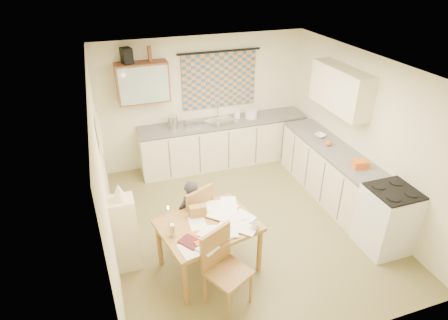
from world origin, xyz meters
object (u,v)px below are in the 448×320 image
object	(u,v)px
chair_far	(193,224)
person	(191,214)
dining_table	(209,246)
counter_back	(224,143)
counter_right	(338,179)
shelf_stand	(126,233)
stove	(387,219)

from	to	relation	value
chair_far	person	size ratio (longest dim) A/B	0.92
dining_table	chair_far	distance (m)	0.61
counter_back	counter_right	world-z (taller)	same
counter_right	shelf_stand	size ratio (longest dim) A/B	2.68
counter_right	shelf_stand	distance (m)	3.56
counter_back	shelf_stand	world-z (taller)	shelf_stand
shelf_stand	chair_far	bearing A→B (deg)	11.76
dining_table	stove	bearing A→B (deg)	-21.57
counter_back	stove	size ratio (longest dim) A/B	3.35
stove	counter_back	bearing A→B (deg)	114.31
counter_right	chair_far	size ratio (longest dim) A/B	2.94
counter_back	shelf_stand	size ratio (longest dim) A/B	3.00
counter_right	stove	world-z (taller)	stove
stove	dining_table	size ratio (longest dim) A/B	0.72
person	shelf_stand	xyz separation A→B (m)	(-0.92, -0.13, 0.01)
stove	chair_far	xyz separation A→B (m)	(-2.59, 0.99, -0.18)
counter_right	shelf_stand	xyz separation A→B (m)	(-3.54, -0.41, 0.10)
dining_table	counter_right	bearing A→B (deg)	5.07
person	shelf_stand	world-z (taller)	shelf_stand
dining_table	person	xyz separation A→B (m)	(-0.10, 0.54, 0.17)
chair_far	person	bearing A→B (deg)	38.80
counter_back	stove	world-z (taller)	stove
counter_back	person	xyz separation A→B (m)	(-1.22, -2.17, 0.09)
chair_far	shelf_stand	world-z (taller)	shelf_stand
stove	shelf_stand	bearing A→B (deg)	167.36
dining_table	person	bearing A→B (deg)	87.82
dining_table	shelf_stand	xyz separation A→B (m)	(-1.02, 0.40, 0.17)
counter_right	chair_far	distance (m)	2.60
stove	counter_right	bearing A→B (deg)	90.00
person	shelf_stand	distance (m)	0.93
counter_back	dining_table	size ratio (longest dim) A/B	2.40
counter_back	shelf_stand	bearing A→B (deg)	-132.85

